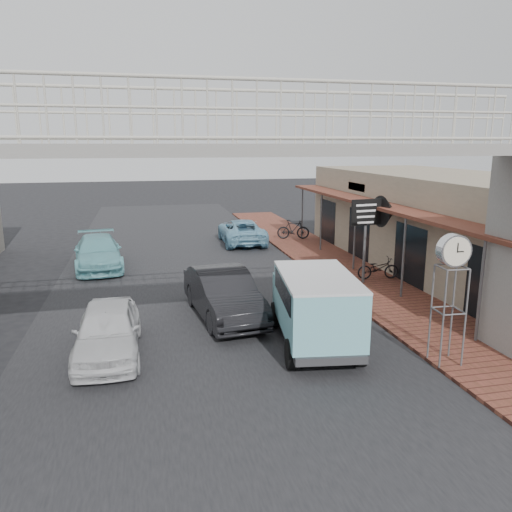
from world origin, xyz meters
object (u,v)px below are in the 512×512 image
dark_sedan (223,294)px  arrow_sign (385,212)px  angkot_curb (242,231)px  angkot_van (315,300)px  white_hatchback (108,330)px  motorcycle_near (378,268)px  motorcycle_far (293,229)px  angkot_far (98,252)px  street_clock (453,257)px

dark_sedan → arrow_sign: 7.26m
angkot_curb → angkot_van: angkot_van is taller
white_hatchback → angkot_curb: white_hatchback is taller
angkot_curb → motorcycle_near: 9.40m
dark_sedan → angkot_van: angkot_van is taller
motorcycle_far → arrow_sign: (0.78, -9.02, 2.11)m
angkot_curb → arrow_sign: bearing=114.4°
motorcycle_near → arrow_sign: size_ratio=0.50×
angkot_curb → arrow_sign: (3.69, -8.92, 2.09)m
angkot_far → angkot_van: angkot_van is taller
street_clock → angkot_van: bearing=148.2°
angkot_van → arrow_sign: size_ratio=1.31×
motorcycle_near → motorcycle_far: motorcycle_far is taller
dark_sedan → motorcycle_near: size_ratio=2.80×
angkot_curb → arrow_sign: 9.88m
angkot_far → street_clock: bearing=-59.5°
white_hatchback → angkot_far: bearing=96.1°
white_hatchback → motorcycle_far: 16.35m
angkot_van → street_clock: bearing=-27.4°
dark_sedan → angkot_van: size_ratio=1.06×
angkot_curb → arrow_sign: size_ratio=1.43×
white_hatchback → motorcycle_near: bearing=27.0°
dark_sedan → street_clock: size_ratio=1.45×
dark_sedan → angkot_far: dark_sedan is taller
motorcycle_near → angkot_curb: bearing=28.7°
street_clock → angkot_far: bearing=129.8°
angkot_far → motorcycle_far: 10.78m
arrow_sign → angkot_van: bearing=-139.0°
motorcycle_near → street_clock: size_ratio=0.52×
white_hatchback → street_clock: (7.92, -2.43, 2.03)m
white_hatchback → motorcycle_near: (9.79, 4.88, -0.14)m
angkot_far → motorcycle_near: (10.74, -4.70, -0.15)m
street_clock → arrow_sign: bearing=78.2°
angkot_far → motorcycle_near: size_ratio=2.89×
angkot_van → motorcycle_near: (4.52, 5.44, -0.74)m
white_hatchback → motorcycle_far: white_hatchback is taller
white_hatchback → arrow_sign: 11.05m
dark_sedan → motorcycle_far: (5.76, 11.47, -0.12)m
white_hatchback → angkot_far: (-0.95, 9.57, 0.01)m
angkot_van → motorcycle_far: (3.78, 14.19, -0.64)m
angkot_curb → white_hatchback: bearing=67.5°
white_hatchback → arrow_sign: (9.82, 4.61, 2.07)m
angkot_van → motorcycle_far: 14.70m
white_hatchback → angkot_curb: (6.13, 13.53, -0.02)m
white_hatchback → arrow_sign: arrow_sign is taller
motorcycle_near → motorcycle_far: (-0.75, 8.75, 0.10)m
white_hatchback → angkot_van: angkot_van is taller
angkot_far → arrow_sign: arrow_sign is taller
white_hatchback → arrow_sign: size_ratio=1.20×
angkot_curb → angkot_far: size_ratio=1.00×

